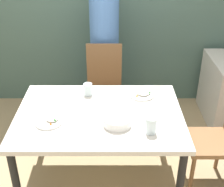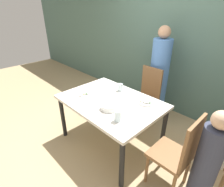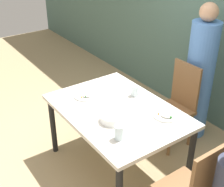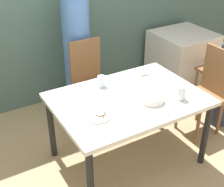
% 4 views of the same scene
% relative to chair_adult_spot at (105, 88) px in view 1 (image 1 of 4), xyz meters
% --- Properties ---
extents(ground_plane, '(10.00, 10.00, 0.00)m').
position_rel_chair_adult_spot_xyz_m(ground_plane, '(-0.02, -0.83, -0.53)').
color(ground_plane, tan).
extents(dining_table, '(1.37, 0.98, 0.74)m').
position_rel_chair_adult_spot_xyz_m(dining_table, '(-0.02, -0.83, 0.13)').
color(dining_table, silver).
rests_on(dining_table, ground_plane).
extents(chair_adult_spot, '(0.40, 0.40, 0.99)m').
position_rel_chair_adult_spot_xyz_m(chair_adult_spot, '(0.00, 0.00, 0.00)').
color(chair_adult_spot, brown).
rests_on(chair_adult_spot, ground_plane).
extents(chair_child_spot, '(0.40, 0.40, 0.99)m').
position_rel_chair_adult_spot_xyz_m(chair_child_spot, '(1.01, -0.85, 0.00)').
color(chair_child_spot, brown).
rests_on(chair_child_spot, ground_plane).
extents(person_adult, '(0.32, 0.32, 1.62)m').
position_rel_chair_adult_spot_xyz_m(person_adult, '(0.00, 0.32, 0.23)').
color(person_adult, '#5184D1').
rests_on(person_adult, ground_plane).
extents(bowl_curry, '(0.22, 0.22, 0.07)m').
position_rel_chair_adult_spot_xyz_m(bowl_curry, '(0.13, -1.00, 0.25)').
color(bowl_curry, white).
rests_on(bowl_curry, dining_table).
extents(plate_rice_adult, '(0.24, 0.24, 0.04)m').
position_rel_chair_adult_spot_xyz_m(plate_rice_adult, '(0.36, -0.54, 0.23)').
color(plate_rice_adult, white).
rests_on(plate_rice_adult, dining_table).
extents(plate_rice_child, '(0.22, 0.22, 0.04)m').
position_rel_chair_adult_spot_xyz_m(plate_rice_child, '(-0.40, -0.97, 0.23)').
color(plate_rice_child, white).
rests_on(plate_rice_child, dining_table).
extents(glass_water_tall, '(0.08, 0.08, 0.13)m').
position_rel_chair_adult_spot_xyz_m(glass_water_tall, '(0.38, -1.10, 0.28)').
color(glass_water_tall, silver).
rests_on(glass_water_tall, dining_table).
extents(glass_water_short, '(0.08, 0.08, 0.11)m').
position_rel_chair_adult_spot_xyz_m(glass_water_short, '(-0.13, -0.53, 0.27)').
color(glass_water_short, silver).
rests_on(glass_water_short, dining_table).
extents(napkin_folded, '(0.14, 0.14, 0.01)m').
position_rel_chair_adult_spot_xyz_m(napkin_folded, '(0.53, -1.23, 0.21)').
color(napkin_folded, white).
rests_on(napkin_folded, dining_table).
extents(fork_steel, '(0.17, 0.09, 0.01)m').
position_rel_chair_adult_spot_xyz_m(fork_steel, '(0.14, -0.68, 0.21)').
color(fork_steel, silver).
rests_on(fork_steel, dining_table).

